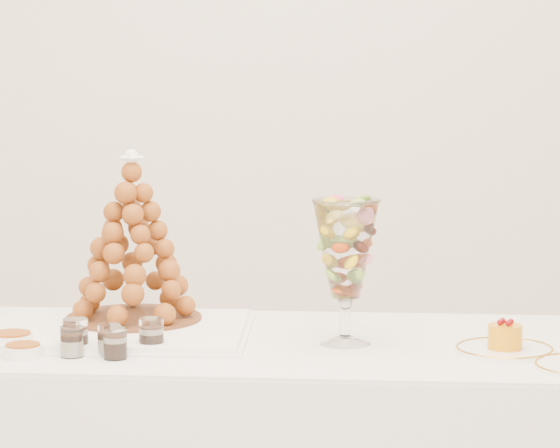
{
  "coord_description": "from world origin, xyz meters",
  "views": [
    {
      "loc": [
        0.12,
        -2.71,
        1.36
      ],
      "look_at": [
        0.07,
        0.22,
        0.98
      ],
      "focal_mm": 85.0,
      "sensor_mm": 36.0,
      "label": 1
    }
  ],
  "objects": [
    {
      "name": "croquembouche",
      "position": [
        -0.3,
        0.5,
        0.91
      ],
      "size": [
        0.35,
        0.35,
        0.42
      ],
      "rotation": [
        0.0,
        0.0,
        0.3
      ],
      "color": "brown",
      "rests_on": "lace_tray"
    },
    {
      "name": "verrine_e",
      "position": [
        -0.3,
        0.16,
        0.72
      ],
      "size": [
        0.06,
        0.06,
        0.07
      ],
      "primitive_type": "cylinder",
      "rotation": [
        0.0,
        0.0,
        0.11
      ],
      "color": "white",
      "rests_on": "buffet_table"
    },
    {
      "name": "cake_plate",
      "position": [
        0.57,
        0.24,
        0.69
      ],
      "size": [
        0.23,
        0.23,
        0.01
      ],
      "primitive_type": "cylinder",
      "color": "white",
      "rests_on": "buffet_table"
    },
    {
      "name": "macaron_vase",
      "position": [
        0.22,
        0.32,
        0.9
      ],
      "size": [
        0.15,
        0.15,
        0.34
      ],
      "color": "white",
      "rests_on": "buffet_table"
    },
    {
      "name": "ramekin_back",
      "position": [
        -0.55,
        0.27,
        0.7
      ],
      "size": [
        0.1,
        0.1,
        0.03
      ],
      "primitive_type": "cylinder",
      "color": "white",
      "rests_on": "buffet_table"
    },
    {
      "name": "verrine_a",
      "position": [
        -0.4,
        0.22,
        0.72
      ],
      "size": [
        0.06,
        0.06,
        0.08
      ],
      "primitive_type": "cylinder",
      "rotation": [
        0.0,
        0.0,
        -0.03
      ],
      "color": "white",
      "rests_on": "buffet_table"
    },
    {
      "name": "mousse_cake",
      "position": [
        0.57,
        0.23,
        0.72
      ],
      "size": [
        0.08,
        0.08,
        0.07
      ],
      "color": "orange",
      "rests_on": "cake_plate"
    },
    {
      "name": "ramekin_front",
      "position": [
        -0.51,
        0.17,
        0.7
      ],
      "size": [
        0.09,
        0.09,
        0.03
      ],
      "primitive_type": "cylinder",
      "color": "white",
      "rests_on": "buffet_table"
    },
    {
      "name": "verrine_b",
      "position": [
        -0.32,
        0.19,
        0.72
      ],
      "size": [
        0.05,
        0.05,
        0.07
      ],
      "primitive_type": "cylinder",
      "rotation": [
        0.0,
        0.0,
        -0.04
      ],
      "color": "white",
      "rests_on": "buffet_table"
    },
    {
      "name": "verrine_d",
      "position": [
        -0.4,
        0.18,
        0.72
      ],
      "size": [
        0.05,
        0.05,
        0.07
      ],
      "primitive_type": "cylinder",
      "rotation": [
        0.0,
        0.0,
        0.03
      ],
      "color": "white",
      "rests_on": "buffet_table"
    },
    {
      "name": "verrine_c",
      "position": [
        -0.23,
        0.23,
        0.72
      ],
      "size": [
        0.06,
        0.06,
        0.08
      ],
      "primitive_type": "cylinder",
      "rotation": [
        0.0,
        0.0,
        0.03
      ],
      "color": "white",
      "rests_on": "buffet_table"
    },
    {
      "name": "lace_tray",
      "position": [
        -0.33,
        0.41,
        0.69
      ],
      "size": [
        0.61,
        0.47,
        0.02
      ],
      "primitive_type": "cube",
      "rotation": [
        0.0,
        0.0,
        -0.03
      ],
      "color": "white",
      "rests_on": "buffet_table"
    }
  ]
}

